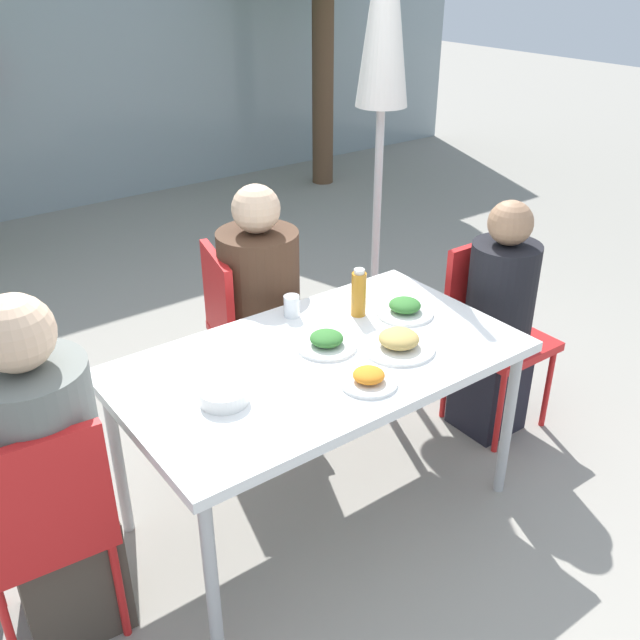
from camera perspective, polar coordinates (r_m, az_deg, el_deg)
ground_plane at (r=3.07m, az=0.00°, el=-14.80°), size 24.00×24.00×0.00m
dining_table at (r=2.66m, az=0.00°, el=-3.92°), size 1.49×0.85×0.74m
chair_left at (r=2.41m, az=-21.33°, el=-14.72°), size 0.43×0.43×0.89m
person_left at (r=2.44m, az=-20.85°, el=-12.17°), size 0.36×0.36×1.24m
chair_right at (r=3.42m, az=13.48°, el=-0.05°), size 0.40×0.40×0.89m
person_right at (r=3.33m, az=13.97°, el=-0.51°), size 0.30×0.30×1.14m
chair_far at (r=3.32m, az=-6.33°, el=-0.27°), size 0.48×0.48×0.89m
person_far at (r=3.28m, az=-4.77°, el=0.13°), size 0.40×0.40×1.19m
closed_umbrella at (r=3.72m, az=5.13°, el=21.84°), size 0.36×0.36×2.40m
plate_0 at (r=2.67m, az=0.53°, el=-1.76°), size 0.23×0.23×0.06m
plate_1 at (r=2.93m, az=6.79°, el=0.92°), size 0.24×0.24×0.07m
plate_2 at (r=2.46m, az=3.91°, el=-4.71°), size 0.20×0.20×0.06m
plate_3 at (r=2.67m, az=6.31°, el=-1.78°), size 0.28×0.28×0.07m
bottle at (r=2.88m, az=3.11°, el=2.15°), size 0.06×0.06×0.20m
drinking_cup at (r=2.89m, az=-2.28°, el=1.12°), size 0.06×0.06×0.09m
salad_bowl at (r=2.38m, az=-7.69°, el=-5.97°), size 0.17×0.17×0.05m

